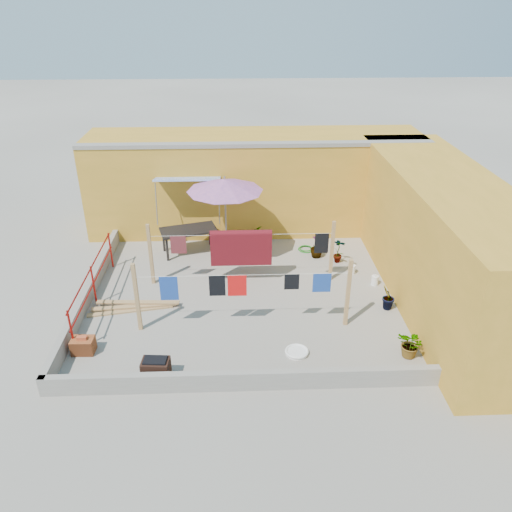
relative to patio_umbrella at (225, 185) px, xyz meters
name	(u,v)px	position (x,y,z in m)	size (l,w,h in m)	color
ground	(243,296)	(0.45, -2.13, -2.39)	(80.00, 80.00, 0.00)	#9E998E
wall_back	(255,181)	(0.95, 2.56, -0.78)	(11.00, 3.27, 3.21)	gold
wall_right	(443,239)	(5.65, -2.13, -0.79)	(2.40, 9.00, 3.20)	gold
parapet_front	(245,380)	(0.45, -5.71, -2.17)	(8.30, 0.16, 0.44)	gray
parapet_left	(89,292)	(-3.63, -2.13, -2.17)	(0.16, 7.30, 0.44)	gray
red_railing	(93,280)	(-3.40, -2.33, -1.67)	(0.05, 4.20, 1.10)	#A11410
clothesline_rig	(241,253)	(0.44, -1.59, -1.36)	(5.09, 2.35, 1.80)	tan
patio_umbrella	(225,185)	(0.00, 0.00, 0.00)	(2.68, 2.68, 2.66)	gray
outdoor_table	(189,231)	(-1.18, 0.53, -1.67)	(1.87, 1.29, 0.80)	black
brick_stack	(83,345)	(-3.19, -4.38, -2.20)	(0.51, 0.38, 0.43)	#9B4923
lumber_pile	(134,306)	(-2.36, -2.64, -2.32)	(2.30, 0.63, 0.14)	tan
brazier	(156,369)	(-1.42, -5.33, -2.14)	(0.60, 0.42, 0.51)	black
white_basin	(297,352)	(1.63, -4.62, -2.34)	(0.54, 0.54, 0.09)	white
water_jug_a	(352,269)	(3.64, -1.01, -2.25)	(0.20, 0.20, 0.31)	white
water_jug_b	(375,280)	(4.15, -1.68, -2.25)	(0.20, 0.20, 0.31)	white
green_hose	(306,249)	(2.50, 0.55, -2.35)	(0.49, 0.49, 0.07)	#1A7319
plant_back_a	(250,237)	(0.73, 0.77, -2.01)	(0.67, 0.58, 0.75)	#1F5F1B
plant_back_b	(317,247)	(2.76, 0.06, -2.04)	(0.38, 0.38, 0.69)	#1F5F1B
plant_right_a	(339,250)	(3.36, -0.31, -1.98)	(0.42, 0.29, 0.80)	#1F5F1B
plant_right_b	(388,298)	(4.15, -2.92, -2.03)	(0.39, 0.31, 0.71)	#1F5F1B
plant_right_c	(411,345)	(4.15, -4.83, -2.06)	(0.59, 0.51, 0.66)	#1F5F1B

